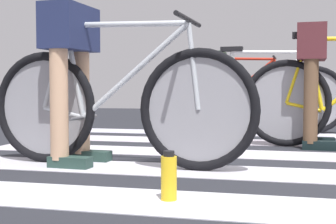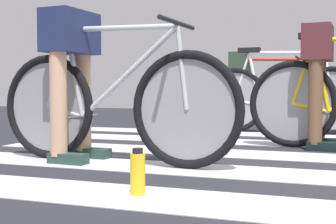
{
  "view_description": "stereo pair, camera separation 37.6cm",
  "coord_description": "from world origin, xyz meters",
  "px_view_note": "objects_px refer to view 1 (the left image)",
  "views": [
    {
      "loc": [
        -0.22,
        -3.27,
        0.51
      ],
      "look_at": [
        -0.99,
        -0.09,
        0.33
      ],
      "focal_mm": 49.68,
      "sensor_mm": 36.0,
      "label": 1
    },
    {
      "loc": [
        0.16,
        -3.27,
        0.51
      ],
      "look_at": [
        -0.99,
        -0.09,
        0.33
      ],
      "focal_mm": 49.68,
      "sensor_mm": 36.0,
      "label": 2
    }
  ],
  "objects_px": {
    "bicycle_4_of_4": "(239,95)",
    "cyclist_4_of_4": "(217,77)",
    "water_bottle": "(169,177)",
    "cyclist_1_of_4": "(71,62)",
    "cyclist_2_of_4": "(312,69)",
    "bicycle_1_of_4": "(117,104)",
    "bicycle_3_of_4": "(263,97)"
  },
  "relations": [
    {
      "from": "bicycle_4_of_4",
      "to": "cyclist_4_of_4",
      "type": "relative_size",
      "value": 1.79
    },
    {
      "from": "cyclist_4_of_4",
      "to": "water_bottle",
      "type": "bearing_deg",
      "value": -82.75
    },
    {
      "from": "bicycle_4_of_4",
      "to": "water_bottle",
      "type": "relative_size",
      "value": 8.04
    },
    {
      "from": "cyclist_1_of_4",
      "to": "cyclist_2_of_4",
      "type": "height_order",
      "value": "cyclist_1_of_4"
    },
    {
      "from": "bicycle_1_of_4",
      "to": "bicycle_4_of_4",
      "type": "bearing_deg",
      "value": 86.79
    },
    {
      "from": "bicycle_3_of_4",
      "to": "bicycle_4_of_4",
      "type": "bearing_deg",
      "value": 109.63
    },
    {
      "from": "cyclist_1_of_4",
      "to": "cyclist_2_of_4",
      "type": "distance_m",
      "value": 1.95
    },
    {
      "from": "bicycle_3_of_4",
      "to": "bicycle_4_of_4",
      "type": "relative_size",
      "value": 1.0
    },
    {
      "from": "bicycle_1_of_4",
      "to": "cyclist_1_of_4",
      "type": "height_order",
      "value": "cyclist_1_of_4"
    },
    {
      "from": "bicycle_1_of_4",
      "to": "cyclist_1_of_4",
      "type": "relative_size",
      "value": 1.74
    },
    {
      "from": "water_bottle",
      "to": "cyclist_2_of_4",
      "type": "bearing_deg",
      "value": 70.61
    },
    {
      "from": "cyclist_1_of_4",
      "to": "cyclist_4_of_4",
      "type": "bearing_deg",
      "value": 86.78
    },
    {
      "from": "bicycle_1_of_4",
      "to": "bicycle_3_of_4",
      "type": "distance_m",
      "value": 2.57
    },
    {
      "from": "bicycle_4_of_4",
      "to": "cyclist_4_of_4",
      "type": "distance_m",
      "value": 0.39
    },
    {
      "from": "cyclist_2_of_4",
      "to": "water_bottle",
      "type": "height_order",
      "value": "cyclist_2_of_4"
    },
    {
      "from": "bicycle_1_of_4",
      "to": "cyclist_4_of_4",
      "type": "relative_size",
      "value": 1.79
    },
    {
      "from": "bicycle_4_of_4",
      "to": "water_bottle",
      "type": "height_order",
      "value": "bicycle_4_of_4"
    },
    {
      "from": "cyclist_1_of_4",
      "to": "water_bottle",
      "type": "relative_size",
      "value": 4.62
    },
    {
      "from": "cyclist_2_of_4",
      "to": "cyclist_4_of_4",
      "type": "xyz_separation_m",
      "value": [
        -1.08,
        2.36,
        -0.01
      ]
    },
    {
      "from": "cyclist_4_of_4",
      "to": "cyclist_1_of_4",
      "type": "bearing_deg",
      "value": -94.8
    },
    {
      "from": "bicycle_3_of_4",
      "to": "cyclist_4_of_4",
      "type": "relative_size",
      "value": 1.79
    },
    {
      "from": "cyclist_1_of_4",
      "to": "cyclist_4_of_4",
      "type": "distance_m",
      "value": 3.6
    },
    {
      "from": "bicycle_3_of_4",
      "to": "cyclist_4_of_4",
      "type": "xyz_separation_m",
      "value": [
        -0.66,
        1.15,
        0.24
      ]
    },
    {
      "from": "bicycle_4_of_4",
      "to": "bicycle_3_of_4",
      "type": "bearing_deg",
      "value": -70.5
    },
    {
      "from": "bicycle_3_of_4",
      "to": "cyclist_4_of_4",
      "type": "bearing_deg",
      "value": 122.37
    },
    {
      "from": "cyclist_4_of_4",
      "to": "water_bottle",
      "type": "distance_m",
      "value": 4.41
    },
    {
      "from": "bicycle_3_of_4",
      "to": "bicycle_4_of_4",
      "type": "height_order",
      "value": "same"
    },
    {
      "from": "cyclist_2_of_4",
      "to": "water_bottle",
      "type": "distance_m",
      "value": 2.19
    },
    {
      "from": "bicycle_1_of_4",
      "to": "cyclist_1_of_4",
      "type": "distance_m",
      "value": 0.41
    },
    {
      "from": "bicycle_3_of_4",
      "to": "water_bottle",
      "type": "height_order",
      "value": "bicycle_3_of_4"
    },
    {
      "from": "cyclist_4_of_4",
      "to": "cyclist_2_of_4",
      "type": "bearing_deg",
      "value": -62.99
    },
    {
      "from": "bicycle_1_of_4",
      "to": "bicycle_3_of_4",
      "type": "xyz_separation_m",
      "value": [
        0.8,
        2.44,
        0.0
      ]
    }
  ]
}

